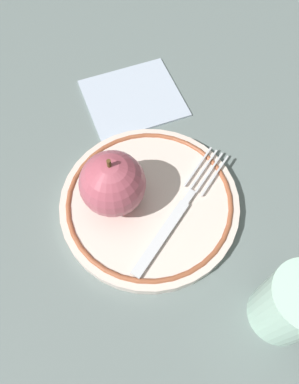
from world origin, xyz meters
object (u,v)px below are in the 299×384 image
(drinking_glass, at_px, (292,305))
(apple_red_whole, at_px, (113,184))
(plate, at_px, (150,203))
(napkin_folded, at_px, (133,97))
(fork, at_px, (178,212))

(drinking_glass, bearing_deg, apple_red_whole, 16.49)
(apple_red_whole, bearing_deg, drinking_glass, -163.51)
(plate, distance_m, napkin_folded, 0.18)
(apple_red_whole, height_order, napkin_folded, apple_red_whole)
(apple_red_whole, xyz_separation_m, fork, (-0.06, -0.05, -0.04))
(napkin_folded, bearing_deg, fork, 159.20)
(plate, bearing_deg, apple_red_whole, 51.05)
(apple_red_whole, distance_m, fork, 0.08)
(apple_red_whole, distance_m, drinking_glass, 0.22)
(plate, height_order, drinking_glass, drinking_glass)
(drinking_glass, bearing_deg, napkin_folded, -9.49)
(fork, distance_m, napkin_folded, 0.20)
(fork, bearing_deg, napkin_folded, 50.01)
(apple_red_whole, xyz_separation_m, napkin_folded, (0.13, -0.12, -0.05))
(plate, xyz_separation_m, fork, (-0.03, -0.02, 0.01))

